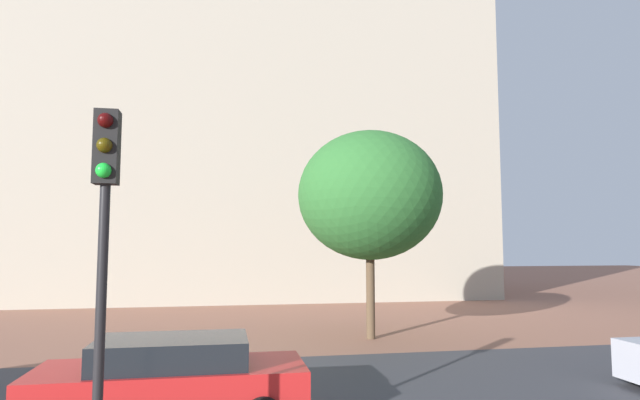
{
  "coord_description": "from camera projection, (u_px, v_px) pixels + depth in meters",
  "views": [
    {
      "loc": [
        -2.6,
        -2.2,
        3.02
      ],
      "look_at": [
        -0.07,
        11.51,
        4.26
      ],
      "focal_mm": 29.12,
      "sensor_mm": 36.0,
      "label": 1
    }
  ],
  "objects": [
    {
      "name": "traffic_light_pole",
      "position": [
        104.0,
        226.0,
        6.15
      ],
      "size": [
        0.28,
        0.34,
        4.65
      ],
      "color": "black",
      "rests_on": "ground_plane"
    },
    {
      "name": "street_asphalt_strip",
      "position": [
        348.0,
        390.0,
        10.88
      ],
      "size": [
        120.0,
        6.9,
        0.0
      ],
      "primitive_type": "cube",
      "color": "#38383D",
      "rests_on": "ground_plane"
    },
    {
      "name": "tree_curb_far",
      "position": [
        370.0,
        195.0,
        17.35
      ],
      "size": [
        4.8,
        4.8,
        6.88
      ],
      "color": "brown",
      "rests_on": "ground_plane"
    },
    {
      "name": "landmark_building",
      "position": [
        249.0,
        122.0,
        35.17
      ],
      "size": [
        28.45,
        15.93,
        35.61
      ],
      "color": "#B2A893",
      "rests_on": "ground_plane"
    },
    {
      "name": "car_red",
      "position": [
        172.0,
        382.0,
        8.83
      ],
      "size": [
        4.51,
        2.0,
        1.45
      ],
      "color": "red",
      "rests_on": "ground_plane"
    },
    {
      "name": "ground_plane",
      "position": [
        335.0,
        375.0,
        12.15
      ],
      "size": [
        120.0,
        120.0,
        0.0
      ],
      "primitive_type": "plane",
      "color": "#93604C"
    }
  ]
}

